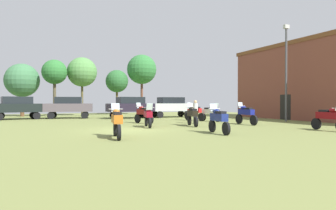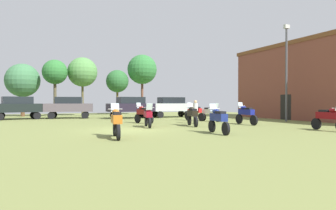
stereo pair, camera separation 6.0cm
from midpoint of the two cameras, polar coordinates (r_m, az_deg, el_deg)
The scene contains 22 objects.
ground_plane at distance 16.54m, azimuth -7.43°, elevation -4.78°, with size 44.00×52.00×0.02m.
brick_building at distance 28.44m, azimuth 29.16°, elevation 4.20°, with size 6.12×18.24×6.76m.
motorcycle_1 at distance 14.65m, azimuth 9.69°, elevation -2.65°, with size 0.62×2.07×1.45m.
motorcycle_2 at distance 18.13m, azimuth -3.76°, elevation -2.02°, with size 0.71×2.10×1.45m.
motorcycle_3 at distance 21.34m, azimuth -4.63°, elevation -1.59°, with size 0.83×2.11×1.48m.
motorcycle_4 at distance 19.03m, azimuth 4.76°, elevation -1.87°, with size 0.75×2.16×1.47m.
motorcycle_5 at distance 20.92m, azimuth 14.75°, elevation -1.60°, with size 0.62×2.24×1.51m.
motorcycle_6 at distance 24.50m, azimuth 5.14°, elevation -1.29°, with size 0.85×2.11×1.50m.
motorcycle_7 at distance 18.00m, azimuth 28.44°, elevation -2.07°, with size 0.62×2.26×1.47m.
motorcycle_8 at distance 23.80m, azimuth 8.20°, elevation -1.41°, with size 0.80×2.15×1.44m.
motorcycle_9 at distance 12.87m, azimuth -9.71°, elevation -3.02°, with size 0.66×2.24×1.48m.
car_1 at distance 29.32m, azimuth -26.78°, elevation -0.19°, with size 4.58×2.64×2.00m.
car_3 at distance 28.17m, azimuth -7.07°, elevation -0.16°, with size 4.39×2.02×2.00m.
car_4 at distance 29.35m, azimuth -18.32°, elevation -0.16°, with size 4.55×2.54×2.00m.
car_5 at distance 29.80m, azimuth 0.65°, elevation -0.12°, with size 4.31×1.82×2.00m.
person_1 at distance 21.25m, azimuth 5.34°, elevation -0.95°, with size 0.38×0.38×1.66m.
tree_2 at distance 36.21m, azimuth -9.61°, elevation 4.47°, with size 2.67×2.67×5.35m.
tree_3 at distance 33.62m, azimuth -20.75°, elevation 5.83°, with size 2.57×2.57×5.98m.
tree_4 at distance 34.65m, azimuth -15.98°, elevation 6.04°, with size 3.25×3.25×6.49m.
tree_5 at distance 35.23m, azimuth -25.98°, elevation 4.22°, with size 3.53×3.53×5.59m.
tree_6 at distance 36.87m, azimuth -4.91°, elevation 6.75°, with size 3.59×3.59×7.32m.
lamp_post at distance 25.26m, azimuth 21.75°, elevation 6.57°, with size 0.44×0.24×7.57m.
Camera 2 is at (-4.51, -15.84, 1.56)m, focal length 31.90 mm.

